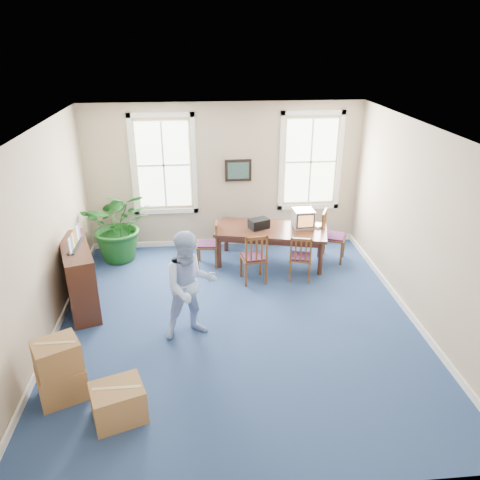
{
  "coord_description": "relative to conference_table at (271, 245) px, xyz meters",
  "views": [
    {
      "loc": [
        -0.57,
        -6.66,
        4.49
      ],
      "look_at": [
        0.1,
        0.6,
        1.25
      ],
      "focal_mm": 35.0,
      "sensor_mm": 36.0,
      "label": 1
    }
  ],
  "objects": [
    {
      "name": "floor",
      "position": [
        -0.9,
        -2.2,
        -0.39
      ],
      "size": [
        6.5,
        6.5,
        0.0
      ],
      "primitive_type": "plane",
      "color": "navy",
      "rests_on": "ground"
    },
    {
      "name": "ceiling",
      "position": [
        -0.9,
        -2.2,
        2.81
      ],
      "size": [
        6.5,
        6.5,
        0.0
      ],
      "primitive_type": "plane",
      "rotation": [
        3.14,
        0.0,
        0.0
      ],
      "color": "white",
      "rests_on": "ground"
    },
    {
      "name": "wall_back",
      "position": [
        -0.9,
        1.05,
        1.21
      ],
      "size": [
        6.5,
        0.0,
        6.5
      ],
      "primitive_type": "plane",
      "rotation": [
        1.57,
        0.0,
        0.0
      ],
      "color": "tan",
      "rests_on": "ground"
    },
    {
      "name": "wall_front",
      "position": [
        -0.9,
        -5.45,
        1.21
      ],
      "size": [
        6.5,
        0.0,
        6.5
      ],
      "primitive_type": "plane",
      "rotation": [
        -1.57,
        0.0,
        0.0
      ],
      "color": "tan",
      "rests_on": "ground"
    },
    {
      "name": "wall_left",
      "position": [
        -3.9,
        -2.2,
        1.21
      ],
      "size": [
        0.0,
        6.5,
        6.5
      ],
      "primitive_type": "plane",
      "rotation": [
        1.57,
        0.0,
        1.57
      ],
      "color": "tan",
      "rests_on": "ground"
    },
    {
      "name": "wall_right",
      "position": [
        2.1,
        -2.2,
        1.21
      ],
      "size": [
        0.0,
        6.5,
        6.5
      ],
      "primitive_type": "plane",
      "rotation": [
        1.57,
        0.0,
        -1.57
      ],
      "color": "tan",
      "rests_on": "ground"
    },
    {
      "name": "baseboard_back",
      "position": [
        -0.9,
        1.02,
        -0.33
      ],
      "size": [
        6.0,
        0.04,
        0.12
      ],
      "primitive_type": "cube",
      "color": "white",
      "rests_on": "ground"
    },
    {
      "name": "baseboard_left",
      "position": [
        -3.87,
        -2.2,
        -0.33
      ],
      "size": [
        0.04,
        6.5,
        0.12
      ],
      "primitive_type": "cube",
      "color": "white",
      "rests_on": "ground"
    },
    {
      "name": "baseboard_right",
      "position": [
        2.07,
        -2.2,
        -0.33
      ],
      "size": [
        0.04,
        6.5,
        0.12
      ],
      "primitive_type": "cube",
      "color": "white",
      "rests_on": "ground"
    },
    {
      "name": "window_left",
      "position": [
        -2.2,
        1.03,
        1.51
      ],
      "size": [
        1.4,
        0.12,
        2.2
      ],
      "primitive_type": null,
      "color": "white",
      "rests_on": "ground"
    },
    {
      "name": "window_right",
      "position": [
        1.0,
        1.03,
        1.51
      ],
      "size": [
        1.4,
        0.12,
        2.2
      ],
      "primitive_type": null,
      "color": "white",
      "rests_on": "ground"
    },
    {
      "name": "wall_picture",
      "position": [
        -0.6,
        1.0,
        1.36
      ],
      "size": [
        0.58,
        0.06,
        0.48
      ],
      "primitive_type": null,
      "color": "black",
      "rests_on": "ground"
    },
    {
      "name": "conference_table",
      "position": [
        0.0,
        0.0,
        0.0
      ],
      "size": [
        2.45,
        1.54,
        0.77
      ],
      "primitive_type": null,
      "rotation": [
        0.0,
        0.0,
        -0.24
      ],
      "color": "#432216",
      "rests_on": "ground"
    },
    {
      "name": "crt_tv",
      "position": [
        0.67,
        0.05,
        0.57
      ],
      "size": [
        0.43,
        0.47,
        0.37
      ],
      "primitive_type": null,
      "rotation": [
        0.0,
        0.0,
        0.05
      ],
      "color": "#B7B7BC",
      "rests_on": "conference_table"
    },
    {
      "name": "game_console",
      "position": [
        0.98,
        0.0,
        0.41
      ],
      "size": [
        0.23,
        0.25,
        0.05
      ],
      "primitive_type": "cube",
      "rotation": [
        0.0,
        0.0,
        0.41
      ],
      "color": "white",
      "rests_on": "conference_table"
    },
    {
      "name": "equipment_bag",
      "position": [
        -0.26,
        0.05,
        0.49
      ],
      "size": [
        0.47,
        0.4,
        0.2
      ],
      "primitive_type": "cube",
      "rotation": [
        0.0,
        0.0,
        0.41
      ],
      "color": "black",
      "rests_on": "conference_table"
    },
    {
      "name": "chair_near_left",
      "position": [
        -0.46,
        -0.77,
        0.13
      ],
      "size": [
        0.52,
        0.52,
        1.03
      ],
      "primitive_type": null,
      "rotation": [
        0.0,
        0.0,
        3.28
      ],
      "color": "brown",
      "rests_on": "ground"
    },
    {
      "name": "chair_near_right",
      "position": [
        0.46,
        -0.77,
        0.09
      ],
      "size": [
        0.52,
        0.52,
        0.96
      ],
      "primitive_type": null,
      "rotation": [
        0.0,
        0.0,
        2.91
      ],
      "color": "brown",
      "rests_on": "ground"
    },
    {
      "name": "chair_end_left",
      "position": [
        -1.34,
        0.0,
        0.09
      ],
      "size": [
        0.46,
        0.46,
        0.95
      ],
      "primitive_type": null,
      "rotation": [
        0.0,
        0.0,
        -1.66
      ],
      "color": "brown",
      "rests_on": "ground"
    },
    {
      "name": "chair_end_right",
      "position": [
        1.34,
        0.0,
        0.16
      ],
      "size": [
        0.64,
        0.64,
        1.09
      ],
      "primitive_type": null,
      "rotation": [
        0.0,
        0.0,
        1.16
      ],
      "color": "brown",
      "rests_on": "ground"
    },
    {
      "name": "man",
      "position": [
        -1.66,
        -2.47,
        0.51
      ],
      "size": [
        1.02,
        0.89,
        1.79
      ],
      "primitive_type": "imported",
      "rotation": [
        0.0,
        0.0,
        0.27
      ],
      "color": "#9FB8EC",
      "rests_on": "ground"
    },
    {
      "name": "credenza",
      "position": [
        -3.62,
        -1.4,
        0.23
      ],
      "size": [
        0.92,
        1.63,
        1.24
      ],
      "primitive_type": "cube",
      "rotation": [
        0.0,
        0.0,
        0.32
      ],
      "color": "#432216",
      "rests_on": "ground"
    },
    {
      "name": "brochure_rack",
      "position": [
        -3.6,
        -1.4,
        1.0
      ],
      "size": [
        0.15,
        0.69,
        0.3
      ],
      "primitive_type": null,
      "rotation": [
        0.0,
        0.0,
        0.05
      ],
      "color": "#99999E",
      "rests_on": "credenza"
    },
    {
      "name": "potted_plant",
      "position": [
        -3.17,
        0.46,
        0.4
      ],
      "size": [
        1.45,
        1.28,
        1.58
      ],
      "primitive_type": "imported",
      "rotation": [
        0.0,
        0.0,
        0.03
      ],
      "color": "#134A16",
      "rests_on": "ground"
    },
    {
      "name": "cardboard_boxes",
      "position": [
        -3.15,
        -3.64,
        0.07
      ],
      "size": [
        2.13,
        2.13,
        0.92
      ],
      "primitive_type": null,
      "rotation": [
        0.0,
        0.0,
        0.43
      ],
      "color": "#A47444",
      "rests_on": "ground"
    }
  ]
}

